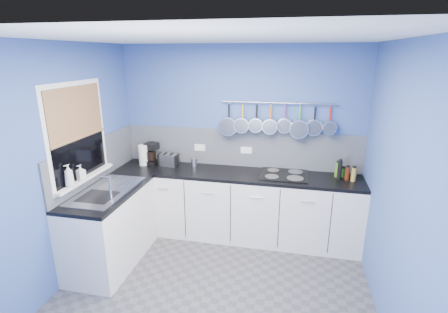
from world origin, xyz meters
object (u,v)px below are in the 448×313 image
at_px(paper_towel, 143,155).
at_px(canister, 194,162).
at_px(soap_bottle_b, 81,172).
at_px(coffee_maker, 152,154).
at_px(toaster, 169,160).
at_px(soap_bottle_a, 69,176).
at_px(hob, 284,174).

bearing_deg(paper_towel, canister, 6.35).
bearing_deg(soap_bottle_b, coffee_maker, 73.09).
bearing_deg(canister, toaster, -175.15).
bearing_deg(canister, soap_bottle_a, -125.57).
distance_m(canister, hob, 1.22).
distance_m(soap_bottle_b, coffee_maker, 1.15).
xyz_separation_m(soap_bottle_a, coffee_maker, (0.33, 1.29, -0.12)).
height_order(paper_towel, coffee_maker, coffee_maker).
xyz_separation_m(toaster, hob, (1.57, -0.05, -0.08)).
height_order(soap_bottle_b, toaster, soap_bottle_b).
xyz_separation_m(paper_towel, canister, (0.70, 0.08, -0.08)).
height_order(soap_bottle_a, paper_towel, soap_bottle_a).
xyz_separation_m(soap_bottle_a, soap_bottle_b, (0.00, 0.19, -0.03)).
distance_m(soap_bottle_a, toaster, 1.42).
bearing_deg(soap_bottle_a, toaster, 65.47).
relative_size(soap_bottle_a, soap_bottle_b, 1.39).
distance_m(coffee_maker, canister, 0.61).
height_order(paper_towel, canister, paper_towel).
height_order(soap_bottle_b, hob, soap_bottle_b).
relative_size(soap_bottle_a, canister, 2.05).
bearing_deg(coffee_maker, hob, 7.26).
bearing_deg(hob, soap_bottle_b, -154.13).
height_order(paper_towel, toaster, paper_towel).
distance_m(paper_towel, canister, 0.71).
bearing_deg(soap_bottle_b, toaster, 61.78).
xyz_separation_m(coffee_maker, toaster, (0.25, -0.01, -0.07)).
relative_size(coffee_maker, toaster, 1.18).
distance_m(paper_towel, toaster, 0.36).
height_order(toaster, canister, toaster).
bearing_deg(soap_bottle_a, paper_towel, 79.12).
bearing_deg(canister, soap_bottle_b, -129.96).
xyz_separation_m(soap_bottle_b, toaster, (0.58, 1.09, -0.15)).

